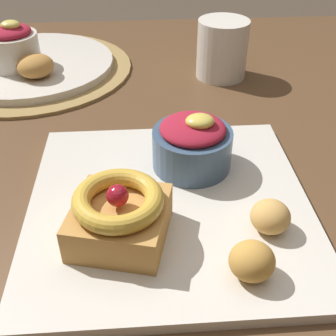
{
  "coord_description": "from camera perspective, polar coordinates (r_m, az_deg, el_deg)",
  "views": [
    {
      "loc": [
        -0.08,
        -0.49,
        1.04
      ],
      "look_at": [
        -0.06,
        -0.13,
        0.77
      ],
      "focal_mm": 45.92,
      "sensor_mm": 36.0,
      "label": 1
    }
  ],
  "objects": [
    {
      "name": "woven_placemat",
      "position": [
        0.8,
        -17.7,
        12.39
      ],
      "size": [
        0.35,
        0.35,
        0.0
      ],
      "primitive_type": "cylinder",
      "color": "#997A47",
      "rests_on": "dining_table"
    },
    {
      "name": "berry_ramekin",
      "position": [
        0.48,
        3.25,
        3.23
      ],
      "size": [
        0.09,
        0.09,
        0.07
      ],
      "color": "#3D5675",
      "rests_on": "front_plate"
    },
    {
      "name": "back_ramekin",
      "position": [
        0.77,
        -20.04,
        14.95
      ],
      "size": [
        0.09,
        0.09,
        0.08
      ],
      "color": "silver",
      "rests_on": "back_plate"
    },
    {
      "name": "fritter_front",
      "position": [
        0.38,
        11.07,
        -12.02
      ],
      "size": [
        0.04,
        0.04,
        0.03
      ],
      "primitive_type": "ellipsoid",
      "color": "gold",
      "rests_on": "front_plate"
    },
    {
      "name": "dining_table",
      "position": [
        0.64,
        4.14,
        -2.65
      ],
      "size": [
        1.25,
        0.97,
        0.73
      ],
      "color": "brown",
      "rests_on": "ground_plane"
    },
    {
      "name": "coffee_mug",
      "position": [
        0.73,
        7.2,
        15.39
      ],
      "size": [
        0.08,
        0.08,
        0.09
      ],
      "primitive_type": "cylinder",
      "color": "silver",
      "rests_on": "dining_table"
    },
    {
      "name": "fritter_middle",
      "position": [
        0.42,
        13.42,
        -6.29
      ],
      "size": [
        0.04,
        0.04,
        0.03
      ],
      "primitive_type": "ellipsoid",
      "color": "tan",
      "rests_on": "front_plate"
    },
    {
      "name": "back_pastry",
      "position": [
        0.73,
        -17.2,
        12.81
      ],
      "size": [
        0.06,
        0.06,
        0.04
      ],
      "primitive_type": "ellipsoid",
      "color": "#B77F3D",
      "rests_on": "back_plate"
    },
    {
      "name": "cake_slice",
      "position": [
        0.4,
        -6.49,
        -6.19
      ],
      "size": [
        0.1,
        0.1,
        0.06
      ],
      "rotation": [
        0.0,
        0.0,
        -0.24
      ],
      "color": "#C68E47",
      "rests_on": "front_plate"
    },
    {
      "name": "front_plate",
      "position": [
        0.45,
        0.18,
        -4.94
      ],
      "size": [
        0.29,
        0.29,
        0.01
      ],
      "primitive_type": "cube",
      "color": "silver",
      "rests_on": "dining_table"
    },
    {
      "name": "back_plate",
      "position": [
        0.8,
        -17.81,
        12.95
      ],
      "size": [
        0.28,
        0.28,
        0.01
      ],
      "primitive_type": "cylinder",
      "color": "silver",
      "rests_on": "woven_placemat"
    }
  ]
}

